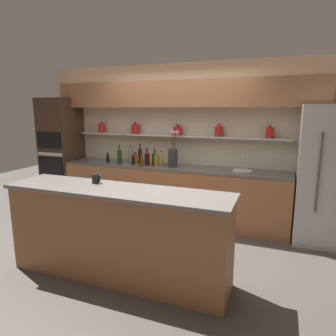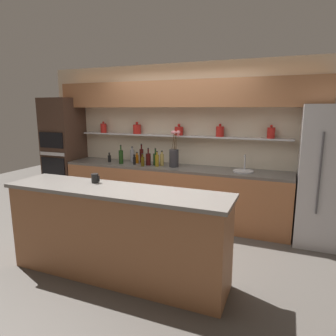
# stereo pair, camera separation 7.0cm
# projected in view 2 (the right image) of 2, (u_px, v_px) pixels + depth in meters

# --- Properties ---
(ground_plane) EXTENTS (12.00, 12.00, 0.00)m
(ground_plane) POSITION_uv_depth(u_px,v_px,m) (143.00, 251.00, 3.97)
(ground_plane) COLOR #4C4742
(back_wall_unit) EXTENTS (5.20, 0.44, 2.60)m
(back_wall_unit) POSITION_uv_depth(u_px,v_px,m) (182.00, 127.00, 5.06)
(back_wall_unit) COLOR beige
(back_wall_unit) RESTS_ON ground_plane
(back_counter_unit) EXTENTS (3.78, 0.62, 0.92)m
(back_counter_unit) POSITION_uv_depth(u_px,v_px,m) (172.00, 193.00, 5.04)
(back_counter_unit) COLOR #99603D
(back_counter_unit) RESTS_ON ground_plane
(island_counter) EXTENTS (2.54, 0.61, 1.02)m
(island_counter) POSITION_uv_depth(u_px,v_px,m) (116.00, 233.00, 3.30)
(island_counter) COLOR #99603D
(island_counter) RESTS_ON ground_plane
(refrigerator) EXTENTS (0.76, 0.73, 1.92)m
(refrigerator) POSITION_uv_depth(u_px,v_px,m) (328.00, 176.00, 4.06)
(refrigerator) COLOR #B7B7BC
(refrigerator) RESTS_ON ground_plane
(oven_tower) EXTENTS (0.62, 0.64, 2.05)m
(oven_tower) POSITION_uv_depth(u_px,v_px,m) (64.00, 153.00, 5.74)
(oven_tower) COLOR #3D281E
(oven_tower) RESTS_ON ground_plane
(flower_vase) EXTENTS (0.17, 0.18, 0.60)m
(flower_vase) POSITION_uv_depth(u_px,v_px,m) (174.00, 156.00, 4.89)
(flower_vase) COLOR #2D2D33
(flower_vase) RESTS_ON back_counter_unit
(sink_fixture) EXTENTS (0.30, 0.30, 0.25)m
(sink_fixture) POSITION_uv_depth(u_px,v_px,m) (244.00, 170.00, 4.52)
(sink_fixture) COLOR #B7B7BC
(sink_fixture) RESTS_ON back_counter_unit
(bottle_spirit_0) EXTENTS (0.07, 0.07, 0.25)m
(bottle_spirit_0) POSITION_uv_depth(u_px,v_px,m) (162.00, 159.00, 5.00)
(bottle_spirit_0) COLOR tan
(bottle_spirit_0) RESTS_ON back_counter_unit
(bottle_spirit_1) EXTENTS (0.07, 0.07, 0.27)m
(bottle_spirit_1) POSITION_uv_depth(u_px,v_px,m) (132.00, 155.00, 5.37)
(bottle_spirit_1) COLOR gray
(bottle_spirit_1) RESTS_ON back_counter_unit
(bottle_oil_2) EXTENTS (0.07, 0.07, 0.21)m
(bottle_oil_2) POSITION_uv_depth(u_px,v_px,m) (121.00, 157.00, 5.39)
(bottle_oil_2) COLOR brown
(bottle_oil_2) RESTS_ON back_counter_unit
(bottle_sauce_3) EXTENTS (0.05, 0.05, 0.18)m
(bottle_sauce_3) POSITION_uv_depth(u_px,v_px,m) (134.00, 160.00, 5.10)
(bottle_sauce_3) COLOR black
(bottle_sauce_3) RESTS_ON back_counter_unit
(bottle_sauce_4) EXTENTS (0.05, 0.05, 0.20)m
(bottle_sauce_4) POSITION_uv_depth(u_px,v_px,m) (137.00, 159.00, 5.22)
(bottle_sauce_4) COLOR #9E4C0A
(bottle_sauce_4) RESTS_ON back_counter_unit
(bottle_wine_5) EXTENTS (0.08, 0.08, 0.29)m
(bottle_wine_5) POSITION_uv_depth(u_px,v_px,m) (155.00, 159.00, 5.05)
(bottle_wine_5) COLOR #193814
(bottle_wine_5) RESTS_ON back_counter_unit
(bottle_oil_6) EXTENTS (0.06, 0.06, 0.26)m
(bottle_oil_6) POSITION_uv_depth(u_px,v_px,m) (157.00, 160.00, 4.93)
(bottle_oil_6) COLOR olive
(bottle_oil_6) RESTS_ON back_counter_unit
(bottle_wine_7) EXTENTS (0.07, 0.07, 0.33)m
(bottle_wine_7) POSITION_uv_depth(u_px,v_px,m) (142.00, 155.00, 5.29)
(bottle_wine_7) COLOR #380C0C
(bottle_wine_7) RESTS_ON back_counter_unit
(bottle_oil_8) EXTENTS (0.06, 0.06, 0.22)m
(bottle_oil_8) POSITION_uv_depth(u_px,v_px,m) (143.00, 161.00, 4.94)
(bottle_oil_8) COLOR #47380A
(bottle_oil_8) RESTS_ON back_counter_unit
(bottle_wine_9) EXTENTS (0.08, 0.08, 0.33)m
(bottle_wine_9) POSITION_uv_depth(u_px,v_px,m) (121.00, 157.00, 5.17)
(bottle_wine_9) COLOR #193814
(bottle_wine_9) RESTS_ON back_counter_unit
(bottle_sauce_10) EXTENTS (0.06, 0.06, 0.17)m
(bottle_sauce_10) POSITION_uv_depth(u_px,v_px,m) (109.00, 158.00, 5.36)
(bottle_sauce_10) COLOR black
(bottle_sauce_10) RESTS_ON back_counter_unit
(bottle_wine_11) EXTENTS (0.08, 0.08, 0.29)m
(bottle_wine_11) POSITION_uv_depth(u_px,v_px,m) (148.00, 159.00, 5.03)
(bottle_wine_11) COLOR #380C0C
(bottle_wine_11) RESTS_ON back_counter_unit
(coffee_mug) EXTENTS (0.10, 0.08, 0.10)m
(coffee_mug) POSITION_uv_depth(u_px,v_px,m) (95.00, 178.00, 3.43)
(coffee_mug) COLOR black
(coffee_mug) RESTS_ON island_counter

